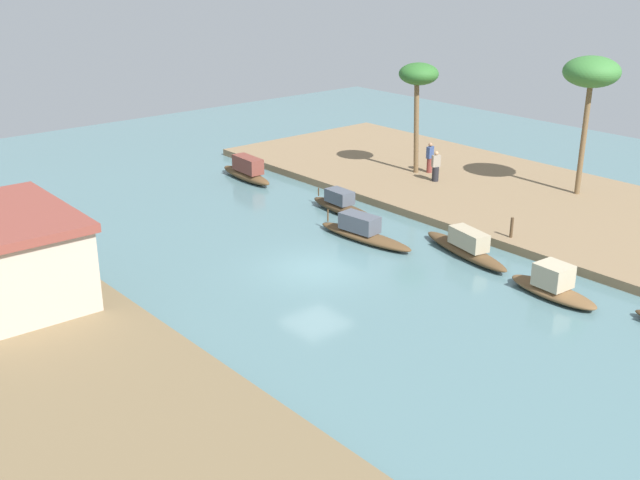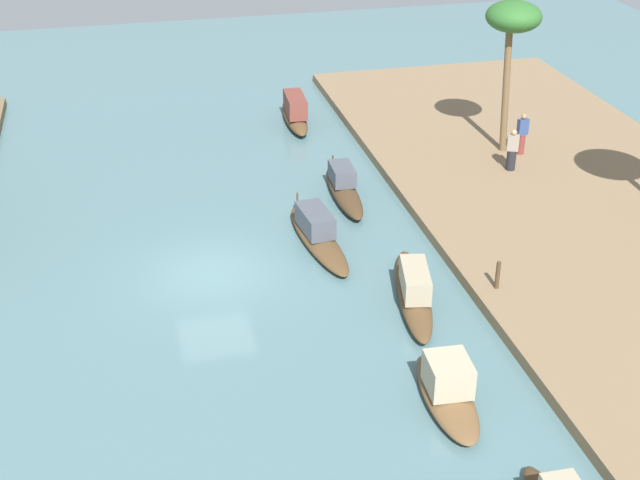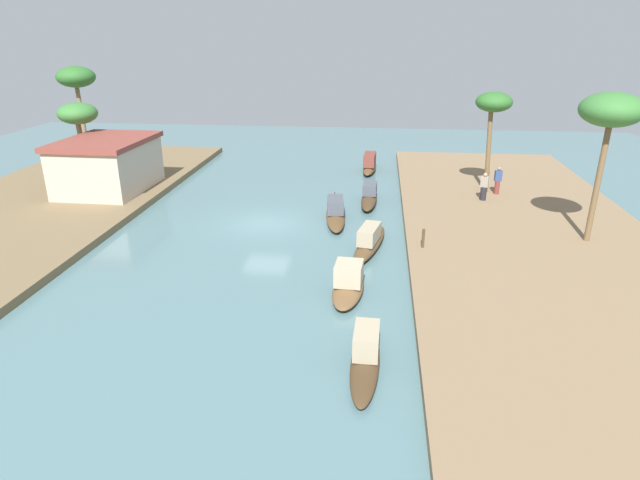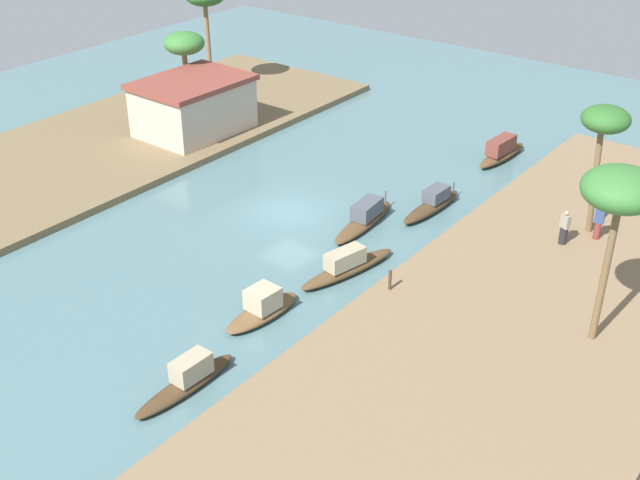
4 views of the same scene
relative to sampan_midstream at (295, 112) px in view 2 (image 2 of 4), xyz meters
name	(u,v)px [view 2 (image 2 of 4)]	position (x,y,z in m)	size (l,w,h in m)	color
river_water	(212,274)	(-12.77, 5.53, -0.54)	(65.27, 65.27, 0.00)	slate
riverbank_left	(602,222)	(-12.77, -8.58, -0.35)	(37.04, 12.78, 0.40)	#846B4C
sampan_midstream	(295,112)	(0.00, 0.00, 0.00)	(4.74, 1.23, 1.40)	brown
sampan_downstream_large	(344,187)	(-8.12, -0.18, -0.14)	(4.84, 1.14, 1.17)	#47331E
sampan_open_hull	(317,233)	(-11.55, 1.68, -0.12)	(5.37, 1.60, 1.19)	brown
sampan_with_tall_canopy	(447,388)	(-20.77, 0.38, -0.08)	(3.95, 1.49, 1.33)	brown
sampan_foreground	(414,290)	(-15.90, -0.37, -0.11)	(5.43, 2.07, 1.24)	brown
person_on_near_bank	(512,152)	(-8.05, -7.13, 0.60)	(0.48, 0.51, 1.70)	#232328
person_by_mooring	(522,135)	(-6.63, -8.21, 0.69)	(0.35, 0.46, 1.76)	brown
mooring_post	(498,275)	(-16.34, -2.92, 0.32)	(0.14, 0.14, 0.93)	#4C3823
palm_tree_left_far	(513,21)	(-6.11, -7.53, 5.31)	(2.21, 2.21, 6.27)	brown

